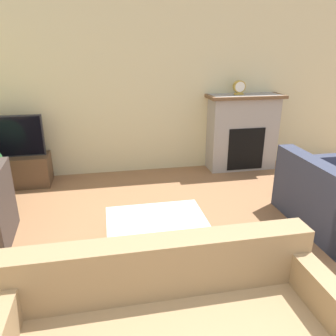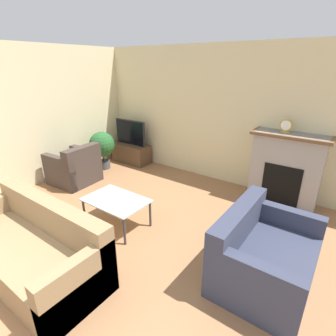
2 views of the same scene
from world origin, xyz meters
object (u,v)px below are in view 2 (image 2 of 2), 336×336
Objects in this scene: armchair_by_window at (75,169)px; coffee_table at (116,202)px; tv at (130,132)px; mantel_clock at (286,126)px; couch_sectional at (33,249)px; potted_plant at (102,146)px; couch_loveseat at (263,256)px.

coffee_table is (1.86, -0.60, 0.10)m from armchair_by_window.
tv is 3.55m from mantel_clock.
coffee_table is 4.16× the size of mantel_clock.
potted_plant is (-1.90, 2.73, 0.26)m from couch_sectional.
armchair_by_window is at bearing -80.35° from potted_plant.
couch_loveseat is (3.89, -1.96, -0.48)m from tv.
tv is 1.02× the size of armchair_by_window.
potted_plant is at bearing 143.44° from coffee_table.
potted_plant reaches higher than armchair_by_window.
tv is 1.66m from armchair_by_window.
couch_sectional reaches higher than coffee_table.
potted_plant is at bearing 124.87° from couch_sectional.
tv is 1.02× the size of potted_plant.
tv is 2.84m from coffee_table.
armchair_by_window is (-3.99, 0.37, 0.01)m from couch_loveseat.
couch_sectional is at bearing -64.21° from tv.
couch_loveseat is 1.49× the size of potted_plant.
tv is 0.44× the size of couch_sectional.
armchair_by_window is 0.93m from potted_plant.
mantel_clock reaches higher than coffee_table.
mantel_clock reaches higher than couch_sectional.
tv is 4.39m from couch_loveseat.
tv is at bearing 128.83° from coffee_table.
potted_plant reaches higher than coffee_table.
mantel_clock is (3.74, 0.80, 0.82)m from potted_plant.
tv is at bearing 115.79° from couch_sectional.
potted_plant reaches higher than couch_loveseat.
armchair_by_window is 3.91× the size of mantel_clock.
couch_sectional is 3.34m from potted_plant.
couch_sectional is 1.25m from coffee_table.
coffee_table is at bearing -51.17° from tv.
armchair_by_window is at bearing 162.01° from coffee_table.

